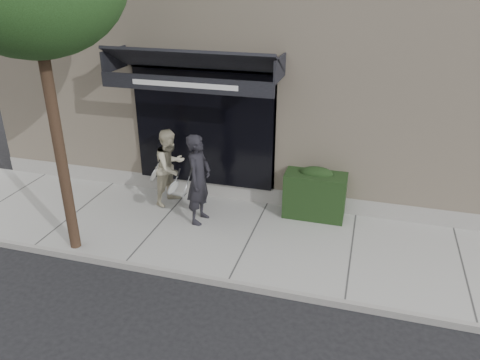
% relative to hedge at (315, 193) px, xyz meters
% --- Properties ---
extents(ground, '(80.00, 80.00, 0.00)m').
position_rel_hedge_xyz_m(ground, '(-1.10, -1.25, -0.66)').
color(ground, black).
rests_on(ground, ground).
extents(sidewalk, '(20.00, 3.00, 0.12)m').
position_rel_hedge_xyz_m(sidewalk, '(-1.10, -1.25, -0.60)').
color(sidewalk, '#9E9E99').
rests_on(sidewalk, ground).
extents(curb, '(20.00, 0.10, 0.14)m').
position_rel_hedge_xyz_m(curb, '(-1.10, -2.80, -0.59)').
color(curb, gray).
rests_on(curb, ground).
extents(building_facade, '(14.30, 8.04, 5.64)m').
position_rel_hedge_xyz_m(building_facade, '(-1.11, 3.71, 2.08)').
color(building_facade, beige).
rests_on(building_facade, ground).
extents(hedge, '(1.30, 0.70, 1.14)m').
position_rel_hedge_xyz_m(hedge, '(0.00, 0.00, 0.00)').
color(hedge, black).
rests_on(hedge, sidewalk).
extents(pedestrian_front, '(0.82, 0.87, 1.95)m').
position_rel_hedge_xyz_m(pedestrian_front, '(-2.32, -0.92, 0.43)').
color(pedestrian_front, black).
rests_on(pedestrian_front, sidewalk).
extents(pedestrian_back, '(0.89, 1.01, 1.75)m').
position_rel_hedge_xyz_m(pedestrian_back, '(-3.24, -0.27, 0.34)').
color(pedestrian_back, '#BFB699').
rests_on(pedestrian_back, sidewalk).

